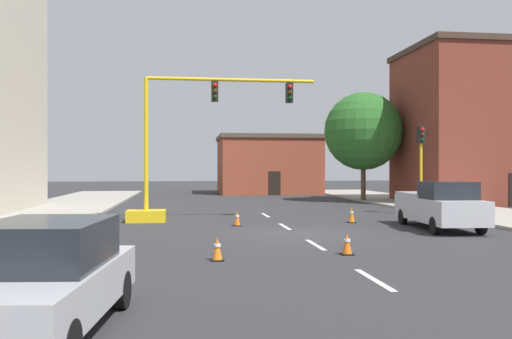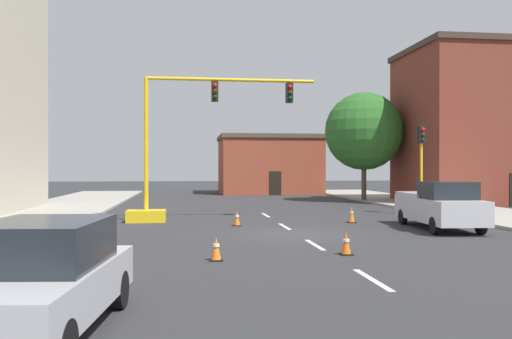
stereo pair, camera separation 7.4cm
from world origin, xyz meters
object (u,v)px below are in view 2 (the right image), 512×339
traffic_cone_roadside_b (237,218)px  traffic_signal_gantry (171,174)px  tree_right_far (364,131)px  pickup_truck_silver (439,206)px  traffic_cone_roadside_c (352,215)px  traffic_cone_roadside_d (216,249)px  traffic_cone_roadside_a (346,244)px  sedan_silver_near_left (42,277)px  traffic_light_pole_right (421,149)px

traffic_cone_roadside_b → traffic_signal_gantry: bearing=142.2°
tree_right_far → pickup_truck_silver: bearing=-98.9°
traffic_signal_gantry → traffic_cone_roadside_c: (8.30, -1.65, -1.87)m
traffic_cone_roadside_b → traffic_cone_roadside_d: traffic_cone_roadside_b is taller
traffic_cone_roadside_a → pickup_truck_silver: bearing=45.3°
sedan_silver_near_left → traffic_cone_roadside_a: 9.51m
traffic_cone_roadside_d → sedan_silver_near_left: bearing=-116.0°
traffic_cone_roadside_a → traffic_cone_roadside_c: size_ratio=0.89×
traffic_signal_gantry → traffic_cone_roadside_d: bearing=-81.9°
traffic_cone_roadside_a → traffic_cone_roadside_d: same height
pickup_truck_silver → traffic_cone_roadside_b: 8.54m
traffic_light_pole_right → tree_right_far: size_ratio=0.59×
sedan_silver_near_left → traffic_cone_roadside_a: sedan_silver_near_left is taller
traffic_cone_roadside_a → traffic_cone_roadside_d: bearing=-172.7°
traffic_light_pole_right → traffic_cone_roadside_c: 6.90m
traffic_light_pole_right → tree_right_far: bearing=87.1°
traffic_light_pole_right → pickup_truck_silver: size_ratio=0.87×
sedan_silver_near_left → traffic_cone_roadside_c: bearing=57.6°
traffic_cone_roadside_b → traffic_cone_roadside_c: (5.37, 0.62, 0.04)m
tree_right_far → traffic_cone_roadside_a: tree_right_far is taller
tree_right_far → pickup_truck_silver: (-2.73, -17.47, -4.28)m
tree_right_far → traffic_cone_roadside_a: 25.28m
traffic_cone_roadside_c → traffic_cone_roadside_d: size_ratio=1.13×
traffic_light_pole_right → traffic_cone_roadside_a: bearing=-122.9°
traffic_signal_gantry → traffic_cone_roadside_d: traffic_signal_gantry is taller
traffic_cone_roadside_b → traffic_cone_roadside_d: 8.70m
tree_right_far → traffic_cone_roadside_d: 27.23m
tree_right_far → sedan_silver_near_left: bearing=-117.1°
traffic_signal_gantry → traffic_cone_roadside_b: traffic_signal_gantry is taller
traffic_signal_gantry → sedan_silver_near_left: 17.10m
traffic_light_pole_right → tree_right_far: tree_right_far is taller
traffic_cone_roadside_c → traffic_cone_roadside_d: (-6.75, -9.21, -0.04)m
pickup_truck_silver → traffic_cone_roadside_a: bearing=-134.7°
tree_right_far → traffic_signal_gantry: bearing=-137.0°
pickup_truck_silver → traffic_cone_roadside_a: size_ratio=8.37×
sedan_silver_near_left → tree_right_far: bearing=62.9°
traffic_signal_gantry → traffic_cone_roadside_b: size_ratio=13.44×
traffic_cone_roadside_d → traffic_cone_roadside_b: bearing=80.9°
traffic_light_pole_right → traffic_cone_roadside_d: 17.64m
sedan_silver_near_left → traffic_cone_roadside_d: sedan_silver_near_left is taller
traffic_light_pole_right → sedan_silver_near_left: (-14.75, -18.88, -2.64)m
traffic_signal_gantry → traffic_light_pole_right: traffic_signal_gantry is taller
traffic_light_pole_right → traffic_cone_roadside_c: size_ratio=6.45×
traffic_cone_roadside_d → traffic_cone_roadside_a: bearing=7.3°
traffic_signal_gantry → sedan_silver_near_left: bearing=-94.8°
traffic_signal_gantry → traffic_cone_roadside_b: (2.93, -2.27, -1.91)m
traffic_signal_gantry → pickup_truck_silver: 12.09m
tree_right_far → traffic_cone_roadside_d: size_ratio=12.36×
traffic_light_pole_right → tree_right_far: (0.55, 11.03, 1.72)m
traffic_light_pole_right → traffic_cone_roadside_b: size_ratio=7.22×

